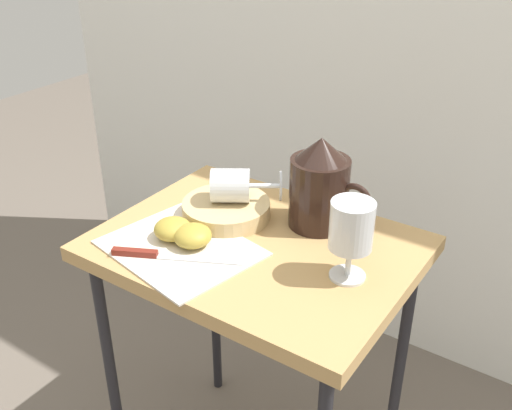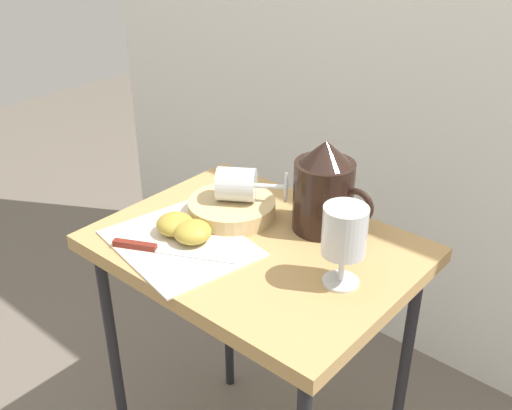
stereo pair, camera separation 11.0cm
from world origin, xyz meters
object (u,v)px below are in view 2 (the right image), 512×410
basket_tray (232,208)px  apple_half_left (175,224)px  table (256,271)px  apple_half_right (193,232)px  wine_glass_tipped_near (239,185)px  knife (156,249)px  wine_glass_upright (344,235)px  pitcher (324,194)px

basket_tray → apple_half_left: 0.13m
table → apple_half_right: 0.15m
wine_glass_tipped_near → apple_half_right: 0.15m
wine_glass_tipped_near → knife: bearing=-96.0°
wine_glass_upright → apple_half_right: wine_glass_upright is taller
knife → basket_tray: bearing=86.2°
wine_glass_tipped_near → apple_half_left: (-0.04, -0.14, -0.05)m
wine_glass_tipped_near → knife: wine_glass_tipped_near is taller
knife → wine_glass_upright: bearing=24.7°
table → wine_glass_tipped_near: bearing=148.5°
wine_glass_upright → wine_glass_tipped_near: 0.30m
table → apple_half_left: apple_half_left is taller
pitcher → wine_glass_upright: bearing=-45.1°
basket_tray → knife: 0.19m
apple_half_left → knife: size_ratio=0.32×
basket_tray → pitcher: 0.20m
table → knife: knife is taller
basket_tray → table: bearing=-23.3°
apple_half_right → knife: apple_half_right is taller
wine_glass_upright → wine_glass_tipped_near: wine_glass_upright is taller
pitcher → apple_half_left: bearing=-134.2°
basket_tray → apple_half_right: apple_half_right is taller
knife → table: bearing=52.1°
basket_tray → apple_half_right: (0.01, -0.12, 0.01)m
basket_tray → pitcher: size_ratio=0.96×
basket_tray → apple_half_left: size_ratio=2.48×
wine_glass_upright → knife: (-0.31, -0.14, -0.09)m
pitcher → apple_half_left: size_ratio=2.57×
table → basket_tray: bearing=156.7°
basket_tray → wine_glass_tipped_near: wine_glass_tipped_near is taller
pitcher → apple_half_right: bearing=-127.0°
pitcher → apple_half_left: (-0.20, -0.21, -0.05)m
wine_glass_upright → apple_half_left: bearing=-167.0°
apple_half_right → knife: (-0.03, -0.07, -0.02)m
pitcher → basket_tray: bearing=-154.6°
pitcher → wine_glass_tipped_near: bearing=-157.2°
wine_glass_upright → wine_glass_tipped_near: size_ratio=0.95×
wine_glass_upright → basket_tray: bearing=170.5°
pitcher → table: bearing=-117.7°
wine_glass_tipped_near → apple_half_left: wine_glass_tipped_near is taller
basket_tray → knife: size_ratio=0.80×
table → wine_glass_tipped_near: wine_glass_tipped_near is taller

